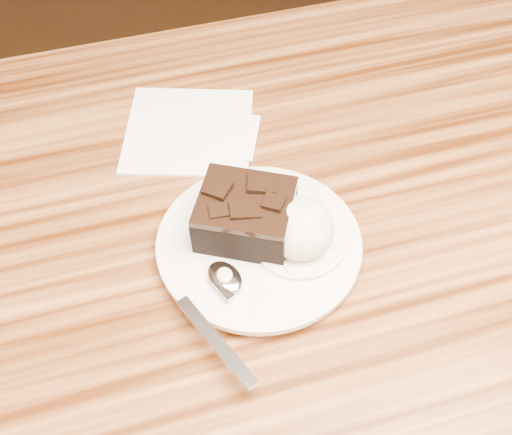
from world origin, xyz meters
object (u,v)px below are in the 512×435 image
object	(u,v)px
brownie	(245,217)
ice_cream_scoop	(300,228)
dining_table	(281,421)
napkin	(188,129)
plate	(259,246)
spoon	(225,278)

from	to	relation	value
brownie	ice_cream_scoop	xyz separation A→B (m)	(0.04, -0.03, 0.00)
ice_cream_scoop	brownie	bearing A→B (deg)	146.83
dining_table	napkin	world-z (taller)	napkin
dining_table	ice_cream_scoop	xyz separation A→B (m)	(0.01, 0.01, 0.41)
plate	spoon	xyz separation A→B (m)	(-0.04, -0.03, 0.01)
plate	ice_cream_scoop	bearing A→B (deg)	-18.49
dining_table	ice_cream_scoop	bearing A→B (deg)	51.40
spoon	napkin	size ratio (longest dim) A/B	1.12
brownie	spoon	xyz separation A→B (m)	(-0.03, -0.05, -0.02)
ice_cream_scoop	napkin	xyz separation A→B (m)	(-0.06, 0.19, -0.04)
dining_table	napkin	distance (m)	0.43
spoon	napkin	xyz separation A→B (m)	(0.01, 0.22, -0.02)
dining_table	spoon	bearing A→B (deg)	-171.55
ice_cream_scoop	napkin	size ratio (longest dim) A/B	0.48
dining_table	plate	size ratio (longest dim) A/B	6.16
napkin	spoon	bearing A→B (deg)	-93.87
brownie	ice_cream_scoop	world-z (taller)	ice_cream_scoop
spoon	plate	bearing A→B (deg)	17.44
napkin	brownie	bearing A→B (deg)	-83.36
brownie	napkin	size ratio (longest dim) A/B	0.62
ice_cream_scoop	spoon	bearing A→B (deg)	-164.07
napkin	dining_table	bearing A→B (deg)	-75.50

